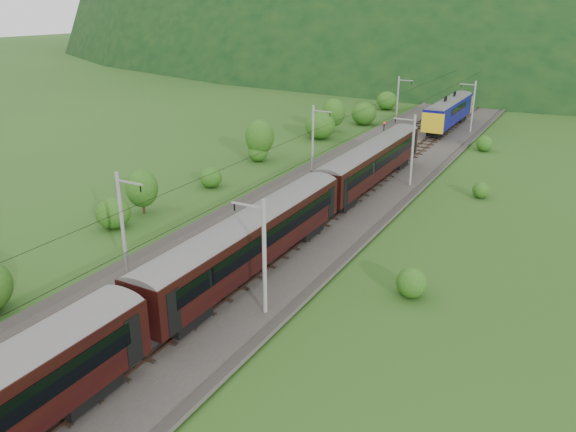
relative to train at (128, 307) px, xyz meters
The scene contains 15 objects.
ground 9.55m from the train, 105.93° to the left, with size 600.00×600.00×0.00m, color #295119.
railbed 18.93m from the train, 97.43° to the left, with size 14.00×220.00×0.30m, color #38332D.
track_left 19.34m from the train, 104.62° to the left, with size 2.40×220.00×0.27m.
track_right 18.73m from the train, 90.00° to the left, with size 2.40×220.00×0.27m.
catenary_left 41.30m from the train, 101.91° to the left, with size 2.54×192.28×8.00m.
catenary_right 40.58m from the train, 84.74° to the left, with size 2.54×192.28×8.00m.
overhead_wires 18.85m from the train, 97.43° to the left, with size 4.83×198.00×0.03m.
mountain_main 268.44m from the train, 90.51° to the left, with size 504.00×360.00×244.00m, color black.
mountain_ridge 331.83m from the train, 111.65° to the left, with size 336.00×280.00×132.00m, color black.
train is the anchor object (origin of this frame).
hazard_post_near 64.05m from the train, 92.36° to the left, with size 0.15×0.15×1.37m, color red.
hazard_post_far 59.79m from the train, 92.13° to the left, with size 0.16×0.16×1.51m, color red.
signal 62.79m from the train, 96.59° to the left, with size 0.25×0.25×2.30m.
vegetation_left 34.19m from the train, 119.29° to the left, with size 12.99×142.95×6.59m.
vegetation_right 10.82m from the train, ahead, with size 6.65×93.53×3.01m.
Camera 1 is at (23.40, -28.12, 19.76)m, focal length 35.00 mm.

